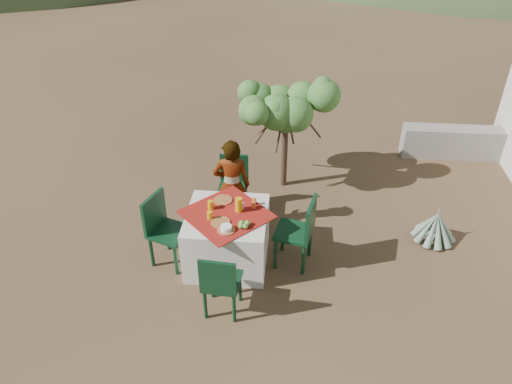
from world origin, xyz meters
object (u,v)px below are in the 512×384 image
agave (435,227)px  shrub_tree (289,112)px  chair_far (233,182)px  chair_right (300,230)px  table (227,237)px  juice_pitcher (239,205)px  chair_near (220,282)px  chair_left (164,227)px  person (232,186)px

agave → shrub_tree: bearing=148.8°
chair_far → chair_right: size_ratio=0.91×
table → juice_pitcher: size_ratio=6.69×
chair_near → agave: 3.22m
chair_left → juice_pitcher: size_ratio=5.09×
chair_far → juice_pitcher: juice_pitcher is taller
chair_left → chair_near: bearing=-115.6°
chair_near → person: (-0.08, 1.67, 0.20)m
chair_near → chair_right: 1.31m
chair_left → person: (0.78, 0.79, 0.16)m
table → juice_pitcher: juice_pitcher is taller
shrub_tree → chair_near: bearing=-102.6°
chair_near → shrub_tree: 3.07m
table → chair_right: size_ratio=1.31×
agave → chair_right: bearing=-160.7°
chair_right → agave: chair_right is taller
agave → juice_pitcher: (-2.66, -0.61, 0.64)m
chair_near → chair_left: 1.24m
table → agave: size_ratio=2.04×
chair_near → agave: chair_near is taller
chair_near → juice_pitcher: (0.10, 1.02, 0.36)m
chair_far → juice_pitcher: bearing=-77.8°
chair_left → shrub_tree: (1.51, 2.02, 0.73)m
chair_near → agave: size_ratio=1.42×
chair_far → chair_near: size_ratio=1.00×
table → chair_far: chair_far is taller
person → table: bearing=86.4°
table → shrub_tree: bearing=70.2°
shrub_tree → juice_pitcher: bearing=-106.4°
shrub_tree → juice_pitcher: 2.01m
juice_pitcher → chair_right: bearing=-3.6°
chair_far → person: bearing=-84.3°
chair_right → table: bearing=-76.0°
agave → juice_pitcher: bearing=-167.2°
table → chair_near: chair_near is taller
chair_far → chair_near: bearing=-85.9°
chair_right → person: 1.20m
chair_near → shrub_tree: shrub_tree is taller
shrub_tree → chair_left: bearing=-126.8°
chair_near → agave: bearing=-144.8°
chair_right → shrub_tree: bearing=-160.5°
table → shrub_tree: shrub_tree is taller
chair_far → person: 0.45m
juice_pitcher → chair_near: bearing=-95.3°
person → chair_far: bearing=-90.9°
table → chair_right: bearing=1.5°
chair_near → chair_left: chair_left is taller
table → chair_left: (-0.81, -0.07, 0.17)m
chair_far → chair_right: bearing=-46.8°
table → chair_left: size_ratio=1.31×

